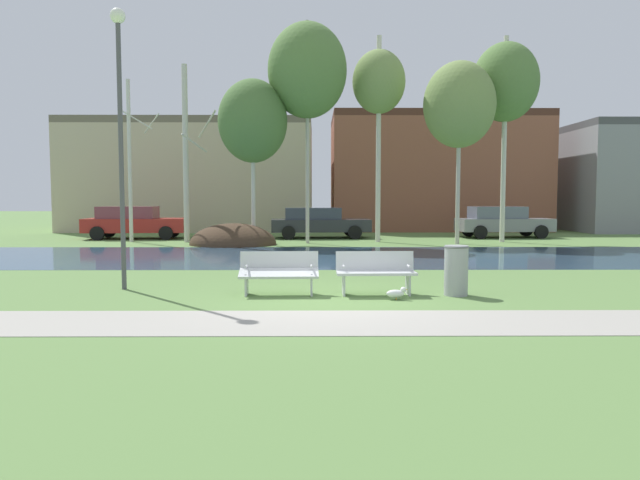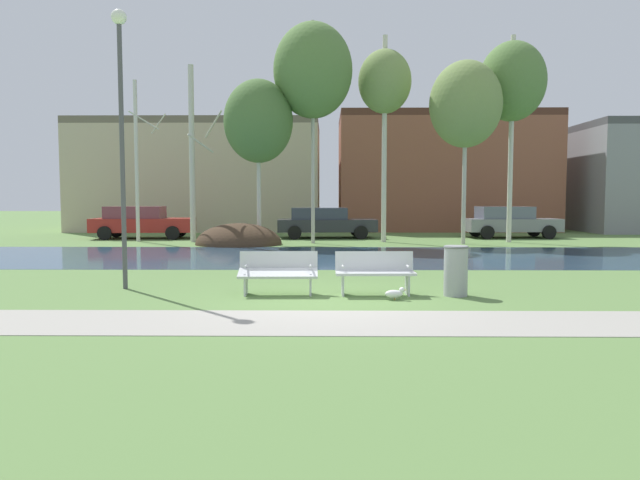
# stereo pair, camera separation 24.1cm
# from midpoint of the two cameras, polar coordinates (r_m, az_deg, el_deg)

# --- Properties ---
(ground_plane) EXTENTS (120.00, 120.00, 0.00)m
(ground_plane) POSITION_cam_midpoint_polar(r_m,az_deg,el_deg) (21.16, -0.11, -1.18)
(ground_plane) COLOR #5B7F42
(paved_path_strip) EXTENTS (60.00, 1.88, 0.01)m
(paved_path_strip) POSITION_cam_midpoint_polar(r_m,az_deg,el_deg) (9.42, 0.33, -7.96)
(paved_path_strip) COLOR #9E998E
(paved_path_strip) RESTS_ON ground
(river_band) EXTENTS (80.00, 7.24, 0.01)m
(river_band) POSITION_cam_midpoint_polar(r_m,az_deg,el_deg) (19.63, -0.08, -1.59)
(river_band) COLOR #33516B
(river_band) RESTS_ON ground
(soil_mound) EXTENTS (3.60, 3.33, 1.78)m
(soil_mound) POSITION_cam_midpoint_polar(r_m,az_deg,el_deg) (24.84, -8.66, -0.43)
(soil_mound) COLOR #423021
(soil_mound) RESTS_ON ground
(bench_left) EXTENTS (1.61, 0.60, 0.87)m
(bench_left) POSITION_cam_midpoint_polar(r_m,az_deg,el_deg) (12.01, -4.56, -3.06)
(bench_left) COLOR silver
(bench_left) RESTS_ON ground
(bench_right) EXTENTS (1.61, 0.60, 0.87)m
(bench_right) POSITION_cam_midpoint_polar(r_m,az_deg,el_deg) (12.03, 4.84, -3.05)
(bench_right) COLOR silver
(bench_right) RESTS_ON ground
(trash_bin) EXTENTS (0.50, 0.50, 1.01)m
(trash_bin) POSITION_cam_midpoint_polar(r_m,az_deg,el_deg) (12.17, 12.46, -2.81)
(trash_bin) COLOR #999B9E
(trash_bin) RESTS_ON ground
(seagull) EXTENTS (0.41, 0.15, 0.25)m
(seagull) POSITION_cam_midpoint_polar(r_m,az_deg,el_deg) (11.50, 6.79, -5.12)
(seagull) COLOR white
(seagull) RESTS_ON ground
(streetlamp) EXTENTS (0.32, 0.32, 5.91)m
(streetlamp) POSITION_cam_midpoint_polar(r_m,az_deg,el_deg) (13.44, -19.27, 12.10)
(streetlamp) COLOR #4C4C51
(streetlamp) RESTS_ON ground
(birch_far_left) EXTENTS (1.48, 2.43, 7.08)m
(birch_far_left) POSITION_cam_midpoint_polar(r_m,az_deg,el_deg) (27.39, -18.08, 7.46)
(birch_far_left) COLOR beige
(birch_far_left) RESTS_ON ground
(birch_left) EXTENTS (1.50, 2.32, 7.66)m
(birch_left) POSITION_cam_midpoint_polar(r_m,az_deg,el_deg) (26.51, -13.03, 8.20)
(birch_left) COLOR beige
(birch_left) RESTS_ON ground
(birch_center_left) EXTENTS (2.89, 2.89, 6.87)m
(birch_center_left) POSITION_cam_midpoint_polar(r_m,az_deg,el_deg) (25.21, -6.80, 11.32)
(birch_center_left) COLOR beige
(birch_center_left) RESTS_ON ground
(birch_center) EXTENTS (3.32, 3.32, 9.32)m
(birch_center) POSITION_cam_midpoint_polar(r_m,az_deg,el_deg) (25.69, -1.52, 16.04)
(birch_center) COLOR #BCB7A8
(birch_center) RESTS_ON ground
(birch_center_right) EXTENTS (2.29, 2.29, 8.92)m
(birch_center_right) POSITION_cam_midpoint_polar(r_m,az_deg,el_deg) (26.51, 5.44, 14.84)
(birch_center_right) COLOR beige
(birch_center_right) RESTS_ON ground
(birch_right) EXTENTS (2.98, 2.98, 7.60)m
(birch_right) POSITION_cam_midpoint_polar(r_m,az_deg,el_deg) (25.78, 13.05, 12.60)
(birch_right) COLOR #BCB7A8
(birch_right) RESTS_ON ground
(birch_far_right) EXTENTS (2.84, 2.84, 8.90)m
(birch_far_right) POSITION_cam_midpoint_polar(r_m,az_deg,el_deg) (27.57, 17.23, 14.29)
(birch_far_right) COLOR beige
(birch_far_right) RESTS_ON ground
(parked_van_nearest_red) EXTENTS (4.78, 2.30, 1.53)m
(parked_van_nearest_red) POSITION_cam_midpoint_polar(r_m,az_deg,el_deg) (29.26, -17.76, 1.69)
(parked_van_nearest_red) COLOR maroon
(parked_van_nearest_red) RESTS_ON ground
(parked_sedan_second_dark) EXTENTS (4.81, 2.32, 1.46)m
(parked_sedan_second_dark) POSITION_cam_midpoint_polar(r_m,az_deg,el_deg) (28.36, -0.43, 1.75)
(parked_sedan_second_dark) COLOR #282B30
(parked_sedan_second_dark) RESTS_ON ground
(parked_hatch_third_grey) EXTENTS (4.57, 2.15, 1.51)m
(parked_hatch_third_grey) POSITION_cam_midpoint_polar(r_m,az_deg,el_deg) (29.94, 16.95, 1.74)
(parked_hatch_third_grey) COLOR slate
(parked_hatch_third_grey) RESTS_ON ground
(building_beige_block) EXTENTS (14.12, 7.79, 6.39)m
(building_beige_block) POSITION_cam_midpoint_polar(r_m,az_deg,el_deg) (36.89, -12.13, 5.99)
(building_beige_block) COLOR #BCAD8E
(building_beige_block) RESTS_ON ground
(building_brick_low) EXTENTS (12.38, 6.60, 6.84)m
(building_brick_low) POSITION_cam_midpoint_polar(r_m,az_deg,el_deg) (36.68, 10.79, 6.38)
(building_brick_low) COLOR brown
(building_brick_low) RESTS_ON ground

